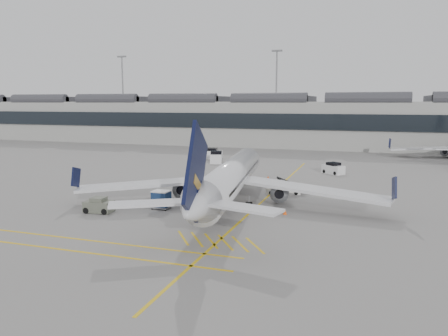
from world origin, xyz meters
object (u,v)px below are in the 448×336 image
(ramp_agent_a, at_px, (206,188))
(belt_loader, at_px, (282,189))
(baggage_cart_a, at_px, (189,186))
(pushback_tug, at_px, (99,206))
(airliner_main, at_px, (230,178))
(ramp_agent_b, at_px, (211,201))

(ramp_agent_a, bearing_deg, belt_loader, -29.90)
(baggage_cart_a, relative_size, pushback_tug, 0.62)
(belt_loader, relative_size, baggage_cart_a, 2.83)
(airliner_main, height_order, ramp_agent_a, airliner_main)
(ramp_agent_a, xyz_separation_m, ramp_agent_b, (3.06, -6.78, 0.09))
(airliner_main, height_order, pushback_tug, airliner_main)
(belt_loader, distance_m, pushback_tug, 21.48)
(baggage_cart_a, bearing_deg, airliner_main, -25.05)
(ramp_agent_a, height_order, ramp_agent_b, ramp_agent_b)
(pushback_tug, bearing_deg, airliner_main, 28.65)
(ramp_agent_b, xyz_separation_m, pushback_tug, (-10.24, -4.42, -0.26))
(ramp_agent_b, bearing_deg, ramp_agent_a, -93.84)
(airliner_main, bearing_deg, ramp_agent_b, -116.81)
(airliner_main, relative_size, belt_loader, 7.13)
(ramp_agent_a, bearing_deg, airliner_main, -94.67)
(airliner_main, xyz_separation_m, ramp_agent_b, (-1.06, -3.12, -1.89))
(baggage_cart_a, height_order, ramp_agent_a, baggage_cart_a)
(airliner_main, bearing_deg, baggage_cart_a, 144.05)
(airliner_main, bearing_deg, belt_loader, 51.52)
(ramp_agent_b, bearing_deg, belt_loader, -145.33)
(ramp_agent_b, relative_size, pushback_tug, 0.66)
(belt_loader, relative_size, ramp_agent_a, 2.96)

